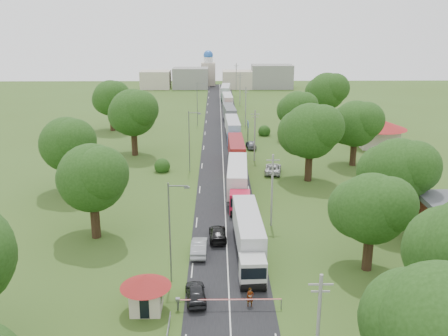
{
  "coord_description": "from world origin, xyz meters",
  "views": [
    {
      "loc": [
        -1.05,
        -62.83,
        24.68
      ],
      "look_at": [
        -0.02,
        7.08,
        3.0
      ],
      "focal_mm": 40.0,
      "sensor_mm": 36.0,
      "label": 1
    }
  ],
  "objects_px": {
    "boom_barrier": "(214,301)",
    "truck_0": "(249,236)",
    "car_lane_mid": "(199,247)",
    "car_lane_front": "(196,293)",
    "guard_booth": "(146,288)",
    "pedestrian_near": "(250,297)",
    "info_sign": "(248,127)"
  },
  "relations": [
    {
      "from": "boom_barrier",
      "to": "truck_0",
      "type": "distance_m",
      "value": 11.12
    },
    {
      "from": "truck_0",
      "to": "boom_barrier",
      "type": "bearing_deg",
      "value": -109.23
    },
    {
      "from": "truck_0",
      "to": "car_lane_mid",
      "type": "bearing_deg",
      "value": 177.6
    },
    {
      "from": "boom_barrier",
      "to": "car_lane_front",
      "type": "xyz_separation_m",
      "value": [
        -1.64,
        1.5,
        -0.15
      ]
    },
    {
      "from": "boom_barrier",
      "to": "guard_booth",
      "type": "bearing_deg",
      "value": -179.99
    },
    {
      "from": "boom_barrier",
      "to": "pedestrian_near",
      "type": "relative_size",
      "value": 5.22
    },
    {
      "from": "guard_booth",
      "to": "car_lane_mid",
      "type": "bearing_deg",
      "value": 68.47
    },
    {
      "from": "car_lane_mid",
      "to": "boom_barrier",
      "type": "bearing_deg",
      "value": 99.72
    },
    {
      "from": "car_lane_mid",
      "to": "pedestrian_near",
      "type": "distance_m",
      "value": 11.23
    },
    {
      "from": "info_sign",
      "to": "car_lane_mid",
      "type": "distance_m",
      "value": 50.08
    },
    {
      "from": "truck_0",
      "to": "car_lane_mid",
      "type": "relative_size",
      "value": 3.19
    },
    {
      "from": "guard_booth",
      "to": "boom_barrier",
      "type": "bearing_deg",
      "value": 0.01
    },
    {
      "from": "pedestrian_near",
      "to": "car_lane_mid",
      "type": "bearing_deg",
      "value": 112.88
    },
    {
      "from": "guard_booth",
      "to": "pedestrian_near",
      "type": "distance_m",
      "value": 9.11
    },
    {
      "from": "car_lane_mid",
      "to": "car_lane_front",
      "type": "bearing_deg",
      "value": 90.95
    },
    {
      "from": "guard_booth",
      "to": "car_lane_mid",
      "type": "relative_size",
      "value": 0.93
    },
    {
      "from": "truck_0",
      "to": "pedestrian_near",
      "type": "height_order",
      "value": "truck_0"
    },
    {
      "from": "guard_booth",
      "to": "car_lane_mid",
      "type": "distance_m",
      "value": 11.53
    },
    {
      "from": "boom_barrier",
      "to": "info_sign",
      "type": "relative_size",
      "value": 2.25
    },
    {
      "from": "guard_booth",
      "to": "info_sign",
      "type": "bearing_deg",
      "value": 78.32
    },
    {
      "from": "car_lane_mid",
      "to": "pedestrian_near",
      "type": "relative_size",
      "value": 2.67
    },
    {
      "from": "info_sign",
      "to": "truck_0",
      "type": "height_order",
      "value": "truck_0"
    },
    {
      "from": "car_lane_front",
      "to": "pedestrian_near",
      "type": "bearing_deg",
      "value": 161.87
    },
    {
      "from": "info_sign",
      "to": "truck_0",
      "type": "xyz_separation_m",
      "value": [
        -2.92,
        -49.58,
        -0.79
      ]
    },
    {
      "from": "pedestrian_near",
      "to": "guard_booth",
      "type": "bearing_deg",
      "value": -179.3
    },
    {
      "from": "truck_0",
      "to": "pedestrian_near",
      "type": "distance_m",
      "value": 10.02
    },
    {
      "from": "info_sign",
      "to": "car_lane_front",
      "type": "relative_size",
      "value": 0.94
    },
    {
      "from": "car_lane_front",
      "to": "info_sign",
      "type": "bearing_deg",
      "value": -104.36
    },
    {
      "from": "car_lane_front",
      "to": "car_lane_mid",
      "type": "bearing_deg",
      "value": -96.38
    },
    {
      "from": "boom_barrier",
      "to": "truck_0",
      "type": "relative_size",
      "value": 0.61
    },
    {
      "from": "pedestrian_near",
      "to": "boom_barrier",
      "type": "bearing_deg",
      "value": -173.51
    },
    {
      "from": "car_lane_mid",
      "to": "pedestrian_near",
      "type": "height_order",
      "value": "pedestrian_near"
    }
  ]
}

